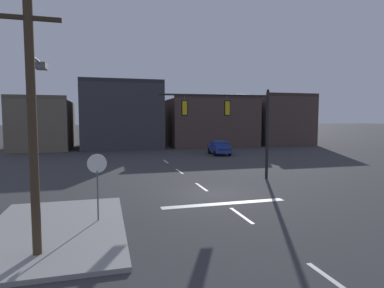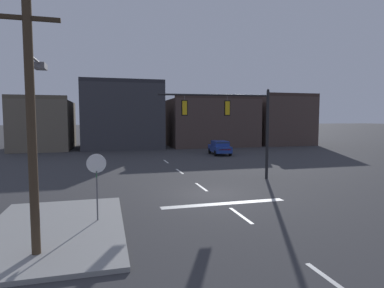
{
  "view_description": "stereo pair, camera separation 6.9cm",
  "coord_description": "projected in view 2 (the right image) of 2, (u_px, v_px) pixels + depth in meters",
  "views": [
    {
      "loc": [
        -5.67,
        -16.62,
        4.24
      ],
      "look_at": [
        -0.06,
        3.98,
        2.51
      ],
      "focal_mm": 29.9,
      "sensor_mm": 36.0,
      "label": 1
    },
    {
      "loc": [
        -5.6,
        -16.64,
        4.24
      ],
      "look_at": [
        -0.06,
        3.98,
        2.51
      ],
      "focal_mm": 29.9,
      "sensor_mm": 36.0,
      "label": 2
    }
  ],
  "objects": [
    {
      "name": "ground_plane",
      "position": [
        211.0,
        194.0,
        17.81
      ],
      "size": [
        400.0,
        400.0,
        0.0
      ],
      "primitive_type": "plane",
      "color": "#353538"
    },
    {
      "name": "sidewalk_near_corner",
      "position": [
        55.0,
        229.0,
        12.0
      ],
      "size": [
        5.0,
        8.0,
        0.15
      ],
      "primitive_type": "cube",
      "color": "gray",
      "rests_on": "ground"
    },
    {
      "name": "stop_bar_paint",
      "position": [
        224.0,
        204.0,
        15.88
      ],
      "size": [
        6.4,
        0.5,
        0.01
      ],
      "primitive_type": "cube",
      "color": "silver",
      "rests_on": "ground"
    },
    {
      "name": "lane_centreline",
      "position": [
        201.0,
        187.0,
        19.73
      ],
      "size": [
        0.16,
        26.4,
        0.01
      ],
      "color": "silver",
      "rests_on": "ground"
    },
    {
      "name": "signal_mast_near_side",
      "position": [
        235.0,
        117.0,
        21.64
      ],
      "size": [
        7.64,
        0.8,
        6.24
      ],
      "color": "black",
      "rests_on": "ground"
    },
    {
      "name": "stop_sign",
      "position": [
        97.0,
        171.0,
        12.69
      ],
      "size": [
        0.76,
        0.64,
        2.83
      ],
      "color": "#56565B",
      "rests_on": "ground"
    },
    {
      "name": "car_lot_nearside",
      "position": [
        220.0,
        147.0,
        37.17
      ],
      "size": [
        2.23,
        4.58,
        1.61
      ],
      "color": "navy",
      "rests_on": "ground"
    },
    {
      "name": "utility_pole",
      "position": [
        31.0,
        103.0,
        9.43
      ],
      "size": [
        2.2,
        2.16,
        8.49
      ],
      "color": "#423323",
      "rests_on": "ground"
    },
    {
      "name": "building_row",
      "position": [
        170.0,
        121.0,
        48.28
      ],
      "size": [
        43.37,
        11.28,
        9.35
      ],
      "color": "#665B4C",
      "rests_on": "ground"
    }
  ]
}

